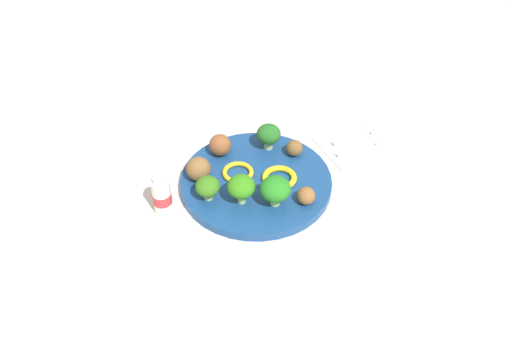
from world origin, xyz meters
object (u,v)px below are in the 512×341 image
at_px(pepper_ring_front_left, 238,172).
at_px(broccoli_floret_back_right, 269,135).
at_px(yogurt_bottle, 162,196).
at_px(meatball_front_left, 198,169).
at_px(broccoli_floret_center, 241,187).
at_px(broccoli_floret_mid_left, 208,187).
at_px(meatball_far_rim, 306,196).
at_px(napkin, 361,142).
at_px(broccoli_floret_back_left, 276,189).
at_px(meatball_mid_left, 220,145).
at_px(meatball_near_rim, 294,148).
at_px(pepper_ring_mid_left, 279,178).
at_px(plate, 256,182).
at_px(fork, 360,134).
at_px(knife, 370,144).

bearing_deg(pepper_ring_front_left, broccoli_floret_back_right, 26.76).
bearing_deg(yogurt_bottle, meatball_front_left, 22.19).
xyz_separation_m(broccoli_floret_center, broccoli_floret_mid_left, (-0.05, 0.03, -0.01)).
height_order(meatball_far_rim, napkin, meatball_far_rim).
height_order(meatball_front_left, pepper_ring_front_left, meatball_front_left).
xyz_separation_m(broccoli_floret_back_left, yogurt_bottle, (-0.18, 0.09, -0.02)).
bearing_deg(meatball_mid_left, meatball_far_rim, -67.82).
height_order(broccoli_floret_center, meatball_near_rim, broccoli_floret_center).
bearing_deg(broccoli_floret_center, meatball_front_left, 115.07).
xyz_separation_m(pepper_ring_front_left, napkin, (0.27, -0.01, -0.02)).
bearing_deg(pepper_ring_mid_left, broccoli_floret_center, -167.05).
relative_size(plate, broccoli_floret_back_right, 5.33).
xyz_separation_m(meatball_mid_left, fork, (0.29, -0.06, -0.03)).
bearing_deg(knife, broccoli_floret_mid_left, -178.95).
distance_m(plate, broccoli_floret_back_right, 0.10).
height_order(pepper_ring_front_left, pepper_ring_mid_left, pepper_ring_mid_left).
bearing_deg(meatball_front_left, pepper_ring_mid_left, -28.90).
height_order(pepper_ring_front_left, knife, pepper_ring_front_left).
bearing_deg(meatball_near_rim, knife, -10.82).
height_order(broccoli_floret_center, broccoli_floret_back_right, broccoli_floret_center).
xyz_separation_m(broccoli_floret_mid_left, meatball_far_rim, (0.15, -0.09, -0.01)).
relative_size(pepper_ring_mid_left, fork, 0.53).
xyz_separation_m(fork, knife, (-0.00, -0.04, -0.00)).
relative_size(broccoli_floret_back_left, meatball_mid_left, 1.34).
bearing_deg(knife, pepper_ring_front_left, 174.41).
xyz_separation_m(broccoli_floret_back_right, yogurt_bottle, (-0.24, -0.06, -0.01)).
bearing_deg(broccoli_floret_back_left, meatball_mid_left, 99.97).
bearing_deg(knife, broccoli_floret_center, -172.32).
bearing_deg(plate, broccoli_floret_back_left, -88.94).
relative_size(broccoli_floret_back_left, napkin, 0.33).
bearing_deg(broccoli_floret_center, meatball_mid_left, 81.18).
height_order(meatball_mid_left, pepper_ring_front_left, meatball_mid_left).
bearing_deg(pepper_ring_front_left, knife, -5.59).
bearing_deg(fork, pepper_ring_mid_left, -165.44).
bearing_deg(fork, broccoli_floret_back_right, 169.62).
bearing_deg(broccoli_floret_back_left, pepper_ring_front_left, 104.44).
bearing_deg(pepper_ring_mid_left, meatball_front_left, 151.10).
relative_size(broccoli_floret_center, meatball_front_left, 1.24).
bearing_deg(meatball_front_left, fork, -2.31).
bearing_deg(napkin, meatball_mid_left, 163.96).
distance_m(pepper_ring_front_left, yogurt_bottle, 0.15).
height_order(meatball_front_left, napkin, meatball_front_left).
bearing_deg(broccoli_floret_back_right, plate, -131.92).
relative_size(plate, broccoli_floret_mid_left, 6.13).
distance_m(plate, meatball_mid_left, 0.10).
bearing_deg(broccoli_floret_center, yogurt_bottle, 155.19).
height_order(meatball_near_rim, pepper_ring_mid_left, meatball_near_rim).
height_order(meatball_mid_left, napkin, meatball_mid_left).
height_order(broccoli_floret_mid_left, meatball_near_rim, broccoli_floret_mid_left).
height_order(plate, meatball_mid_left, meatball_mid_left).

